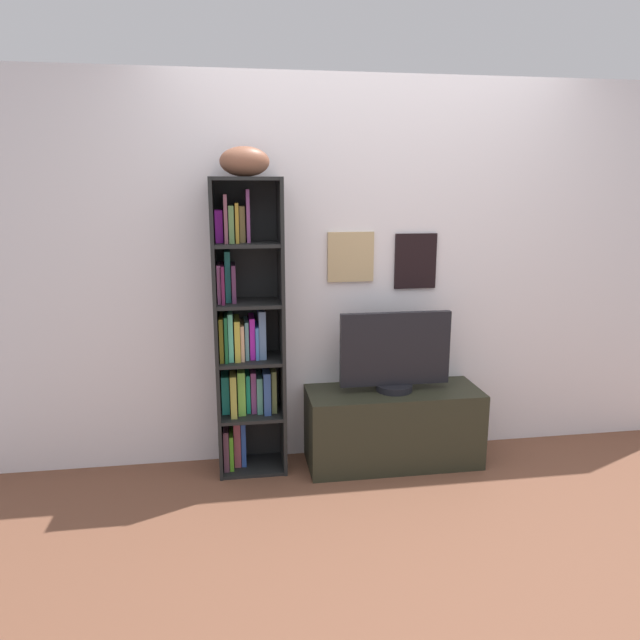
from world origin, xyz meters
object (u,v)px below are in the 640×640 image
at_px(bookshelf, 245,339).
at_px(tv_stand, 393,427).
at_px(television, 395,353).
at_px(football, 245,162).

bearing_deg(bookshelf, tv_stand, -5.85).
xyz_separation_m(tv_stand, television, (0.00, 0.00, 0.47)).
xyz_separation_m(bookshelf, television, (0.89, -0.09, -0.10)).
height_order(bookshelf, football, football).
bearing_deg(football, bookshelf, 131.50).
bearing_deg(football, television, -3.88).
relative_size(football, tv_stand, 0.26).
relative_size(football, television, 0.41).
bearing_deg(tv_stand, football, 176.04).
relative_size(bookshelf, football, 6.29).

